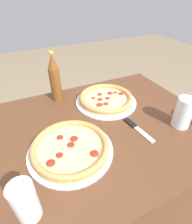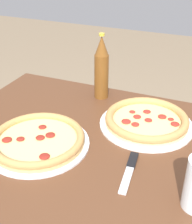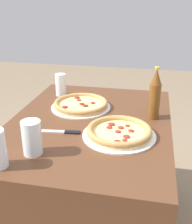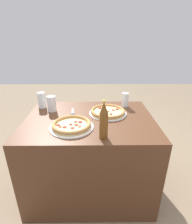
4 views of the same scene
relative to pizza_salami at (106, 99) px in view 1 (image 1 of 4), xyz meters
The scene contains 8 objects.
ground_plane 0.79m from the pizza_salami, 51.65° to the left, with size 8.00×8.00×0.00m, color #847056.
table 0.44m from the pizza_salami, 51.65° to the left, with size 1.08×0.81×0.74m.
pizza_salami is the anchor object (origin of this frame).
pizza_veggie 0.39m from the pizza_salami, 41.04° to the left, with size 0.33×0.33×0.04m.
glass_cola 0.39m from the pizza_salami, 123.92° to the left, with size 0.08×0.08×0.14m.
glass_iced_tea 0.64m from the pizza_salami, 42.33° to the left, with size 0.07×0.07×0.14m.
beer_bottle 0.30m from the pizza_salami, 32.13° to the right, with size 0.06×0.06×0.27m.
knife 0.26m from the pizza_salami, 94.51° to the left, with size 0.04×0.18×0.01m.
Camera 1 is at (0.27, 0.55, 1.27)m, focal length 28.00 mm.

